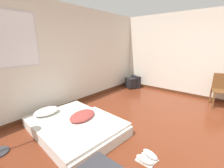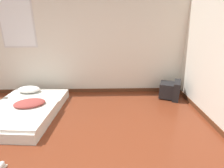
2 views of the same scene
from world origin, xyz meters
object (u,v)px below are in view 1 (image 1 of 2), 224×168
Objects in this scene: crt_tv at (133,82)px; wooden_chair at (222,88)px; mattress_bed at (75,125)px; sneaker_pair at (147,157)px.

crt_tv is 2.76m from wooden_chair.
crt_tv is (3.24, 0.71, 0.09)m from mattress_bed.
crt_tv is 0.66× the size of wooden_chair.
mattress_bed is 3.32m from crt_tv.
crt_tv is at bearing 90.31° from wooden_chair.
sneaker_pair is at bearing 168.94° from wooden_chair.
mattress_bed is at bearing -167.72° from crt_tv.
mattress_bed is at bearing 98.13° from sneaker_pair.
mattress_bed is at bearing 147.98° from wooden_chair.
wooden_chair is (3.26, -2.04, 0.40)m from mattress_bed.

